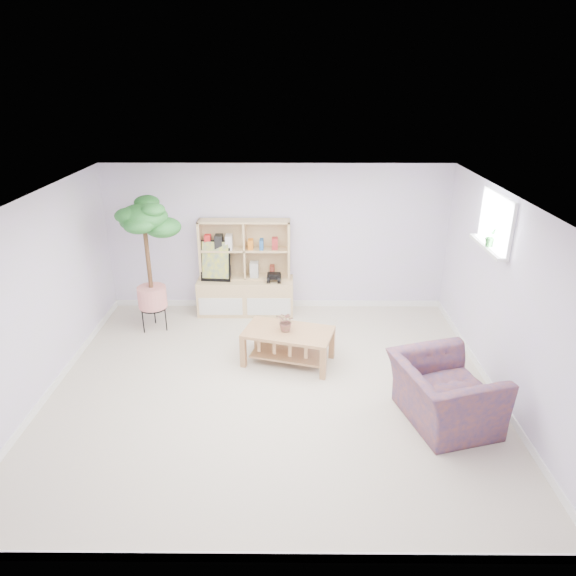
{
  "coord_description": "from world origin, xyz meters",
  "views": [
    {
      "loc": [
        0.23,
        -5.47,
        3.65
      ],
      "look_at": [
        0.19,
        0.58,
        1.13
      ],
      "focal_mm": 32.0,
      "sensor_mm": 36.0,
      "label": 1
    }
  ],
  "objects_px": {
    "storage_unit": "(245,268)",
    "floor_tree": "(149,267)",
    "armchair": "(444,389)",
    "coffee_table": "(288,346)"
  },
  "relations": [
    {
      "from": "storage_unit",
      "to": "floor_tree",
      "type": "height_order",
      "value": "floor_tree"
    },
    {
      "from": "storage_unit",
      "to": "armchair",
      "type": "xyz_separation_m",
      "value": [
        2.46,
        -2.87,
        -0.36
      ]
    },
    {
      "from": "floor_tree",
      "to": "storage_unit",
      "type": "bearing_deg",
      "value": 24.35
    },
    {
      "from": "storage_unit",
      "to": "coffee_table",
      "type": "bearing_deg",
      "value": -66.09
    },
    {
      "from": "storage_unit",
      "to": "floor_tree",
      "type": "bearing_deg",
      "value": -155.65
    },
    {
      "from": "coffee_table",
      "to": "armchair",
      "type": "distance_m",
      "value": 2.17
    },
    {
      "from": "coffee_table",
      "to": "armchair",
      "type": "xyz_separation_m",
      "value": [
        1.75,
        -1.27,
        0.18
      ]
    },
    {
      "from": "coffee_table",
      "to": "storage_unit",
      "type": "bearing_deg",
      "value": 129.57
    },
    {
      "from": "storage_unit",
      "to": "armchair",
      "type": "distance_m",
      "value": 3.79
    },
    {
      "from": "armchair",
      "to": "coffee_table",
      "type": "bearing_deg",
      "value": 38.6
    }
  ]
}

